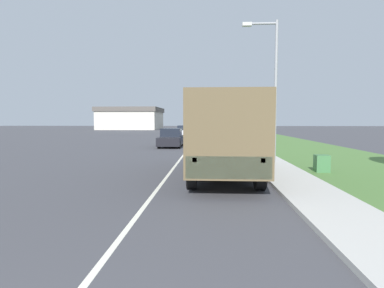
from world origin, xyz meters
TOP-DOWN VIEW (x-y plane):
  - ground_plane at (0.00, 40.00)m, footprint 180.00×180.00m
  - lane_centre_stripe at (0.00, 40.00)m, footprint 0.12×120.00m
  - sidewalk_right at (4.50, 40.00)m, footprint 1.80×120.00m
  - grass_strip_right at (8.90, 40.00)m, footprint 7.00×120.00m
  - military_truck at (2.10, 11.40)m, footprint 2.38×7.48m
  - car_nearest_ahead at (-1.51, 24.32)m, footprint 1.78×4.32m
  - car_second_ahead at (2.11, 34.32)m, footprint 1.90×4.72m
  - car_third_ahead at (-2.13, 43.46)m, footprint 1.89×4.67m
  - car_fourth_ahead at (1.62, 56.83)m, footprint 1.85×4.26m
  - car_farthest_ahead at (-1.92, 66.30)m, footprint 1.93×4.21m
  - lamp_post at (4.53, 14.62)m, footprint 1.69×0.24m
  - utility_box at (6.20, 12.40)m, footprint 0.55×0.45m
  - building_distant at (-18.36, 75.79)m, footprint 14.99×13.83m

SIDE VIEW (x-z plane):
  - ground_plane at x=0.00m, z-range 0.00..0.00m
  - lane_centre_stripe at x=0.00m, z-range 0.00..0.00m
  - grass_strip_right at x=8.90m, z-range 0.00..0.02m
  - sidewalk_right at x=4.50m, z-range 0.00..0.12m
  - utility_box at x=6.20m, z-range 0.02..0.72m
  - car_third_ahead at x=-2.13m, z-range -0.07..1.40m
  - car_nearest_ahead at x=-1.51m, z-range -0.07..1.43m
  - car_fourth_ahead at x=1.62m, z-range -0.08..1.45m
  - car_second_ahead at x=2.11m, z-range -0.10..1.64m
  - car_farthest_ahead at x=-1.92m, z-range -0.10..1.65m
  - military_truck at x=2.10m, z-range 0.17..3.14m
  - building_distant at x=-18.36m, z-range 0.04..5.52m
  - lamp_post at x=4.53m, z-range 0.78..7.50m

